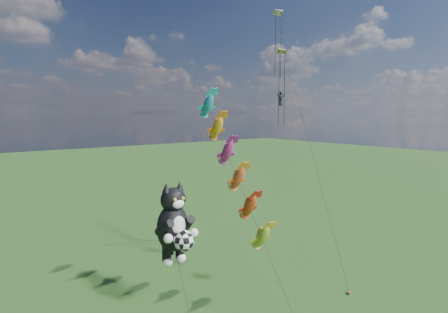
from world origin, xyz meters
TOP-DOWN VIEW (x-y plane):
  - cat_kite_rig at (1.81, 6.55)m, footprint 2.69×4.15m
  - fish_windsock_rig at (9.71, 9.91)m, footprint 2.21×15.88m
  - parafoil_rig at (21.74, 15.53)m, footprint 7.64×16.35m

SIDE VIEW (x-z plane):
  - cat_kite_rig at x=1.81m, z-range 2.41..13.08m
  - fish_windsock_rig at x=9.71m, z-range 1.19..20.42m
  - parafoil_rig at x=21.74m, z-range 5.11..32.96m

